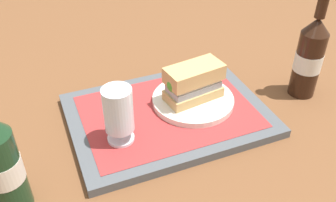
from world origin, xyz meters
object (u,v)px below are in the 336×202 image
at_px(beer_glass, 119,114).
at_px(beer_bottle, 1,163).
at_px(second_bottle, 309,56).
at_px(sandwich, 193,83).
at_px(plate, 193,100).

bearing_deg(beer_glass, beer_bottle, 18.41).
bearing_deg(beer_glass, second_bottle, -177.53).
distance_m(beer_glass, second_bottle, 0.48).
distance_m(sandwich, beer_bottle, 0.43).
relative_size(sandwich, second_bottle, 0.52).
relative_size(beer_bottle, second_bottle, 1.00).
height_order(beer_glass, beer_bottle, beer_bottle).
bearing_deg(plate, beer_bottle, 17.80).
distance_m(beer_bottle, second_bottle, 0.70).
xyz_separation_m(sandwich, beer_glass, (0.19, 0.06, 0.01)).
bearing_deg(sandwich, beer_glass, 8.77).
relative_size(plate, beer_glass, 1.52).
bearing_deg(sandwich, plate, 180.00).
distance_m(sandwich, beer_glass, 0.20).
height_order(sandwich, beer_bottle, beer_bottle).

